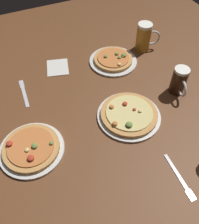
# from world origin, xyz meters

# --- Properties ---
(ground_plane) EXTENTS (2.40, 2.40, 0.03)m
(ground_plane) POSITION_xyz_m (0.00, 0.00, -0.01)
(ground_plane) COLOR brown
(pizza_plate_near) EXTENTS (0.29, 0.29, 0.05)m
(pizza_plate_near) POSITION_xyz_m (-0.36, -0.06, 0.02)
(pizza_plate_near) COLOR silver
(pizza_plate_near) RESTS_ON ground_plane
(pizza_plate_far) EXTENTS (0.29, 0.29, 0.05)m
(pizza_plate_far) POSITION_xyz_m (0.25, 0.34, 0.02)
(pizza_plate_far) COLOR silver
(pizza_plate_far) RESTS_ON ground_plane
(pizza_plate_side) EXTENTS (0.31, 0.31, 0.05)m
(pizza_plate_side) POSITION_xyz_m (0.12, -0.07, 0.02)
(pizza_plate_side) COLOR silver
(pizza_plate_side) RESTS_ON ground_plane
(beer_mug_amber) EXTENTS (0.15, 0.09, 0.17)m
(beer_mug_amber) POSITION_xyz_m (0.48, 0.38, 0.09)
(beer_mug_amber) COLOR #B27A23
(beer_mug_amber) RESTS_ON ground_plane
(beer_mug_pale) EXTENTS (0.08, 0.13, 0.15)m
(beer_mug_pale) POSITION_xyz_m (0.44, -0.03, 0.07)
(beer_mug_pale) COLOR black
(beer_mug_pale) RESTS_ON ground_plane
(napkin_folded) EXTENTS (0.16, 0.18, 0.01)m
(napkin_folded) POSITION_xyz_m (-0.07, 0.43, 0.00)
(napkin_folded) COLOR silver
(napkin_folded) RESTS_ON ground_plane
(fork_left) EXTENTS (0.03, 0.22, 0.01)m
(fork_left) POSITION_xyz_m (0.16, -0.44, 0.00)
(fork_left) COLOR silver
(fork_left) RESTS_ON ground_plane
(knife_right) EXTENTS (0.03, 0.22, 0.01)m
(knife_right) POSITION_xyz_m (-0.31, 0.31, 0.00)
(knife_right) COLOR silver
(knife_right) RESTS_ON ground_plane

